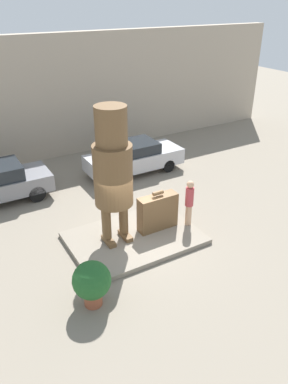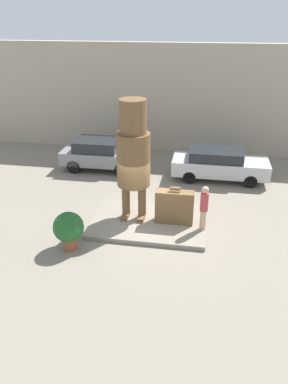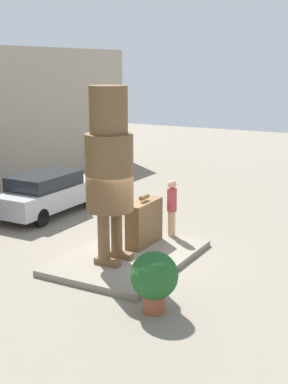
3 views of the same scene
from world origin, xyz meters
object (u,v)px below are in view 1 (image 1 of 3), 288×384
tourist (189,201)px  planter_pot (92,282)px  parked_car_silver (133,157)px  statue_figure (113,167)px  giant_suitcase (158,212)px

tourist → planter_pot: size_ratio=1.27×
parked_car_silver → planter_pot: bearing=-126.1°
tourist → statue_figure: bearing=169.4°
tourist → planter_pot: bearing=-158.5°
giant_suitcase → statue_figure: bearing=174.7°
tourist → planter_pot: 4.85m
planter_pot → statue_figure: bearing=51.3°
giant_suitcase → parked_car_silver: size_ratio=0.32×
statue_figure → giant_suitcase: bearing=-5.3°
tourist → parked_car_silver: bearing=83.3°
planter_pot → tourist: bearing=21.5°
giant_suitcase → parked_car_silver: bearing=70.8°
statue_figure → planter_pot: size_ratio=3.35×
parked_car_silver → giant_suitcase: bearing=-109.2°
statue_figure → tourist: size_ratio=2.64×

